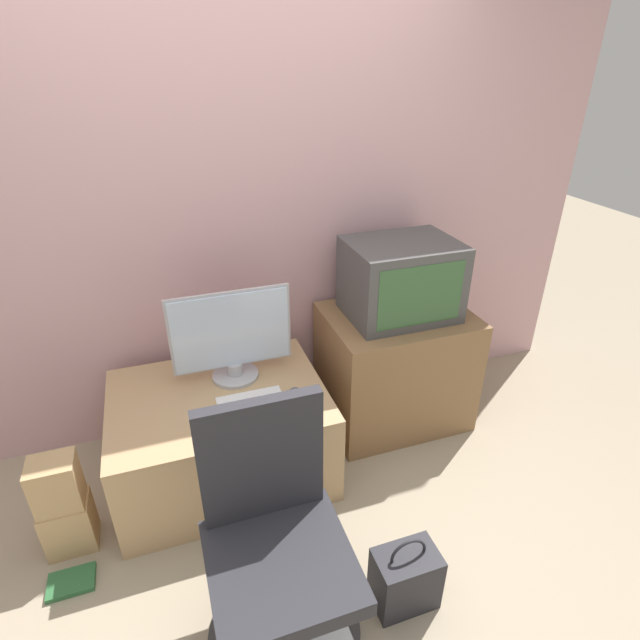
# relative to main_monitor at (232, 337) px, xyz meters

# --- Properties ---
(ground_plane) EXTENTS (12.00, 12.00, 0.00)m
(ground_plane) POSITION_rel_main_monitor_xyz_m (0.10, -0.94, -0.75)
(ground_plane) COLOR tan
(wall_back) EXTENTS (4.40, 0.05, 2.60)m
(wall_back) POSITION_rel_main_monitor_xyz_m (0.10, 0.38, 0.55)
(wall_back) COLOR #CC9EA3
(wall_back) RESTS_ON ground_plane
(desk) EXTENTS (1.06, 0.81, 0.51)m
(desk) POSITION_rel_main_monitor_xyz_m (-0.12, -0.13, -0.50)
(desk) COLOR tan
(desk) RESTS_ON ground_plane
(side_stand) EXTENTS (0.82, 0.62, 0.71)m
(side_stand) POSITION_rel_main_monitor_xyz_m (0.95, 0.02, -0.40)
(side_stand) COLOR olive
(side_stand) RESTS_ON ground_plane
(main_monitor) EXTENTS (0.61, 0.24, 0.49)m
(main_monitor) POSITION_rel_main_monitor_xyz_m (0.00, 0.00, 0.00)
(main_monitor) COLOR #B2B2B7
(main_monitor) RESTS_ON desk
(keyboard) EXTENTS (0.32, 0.13, 0.01)m
(keyboard) POSITION_rel_main_monitor_xyz_m (0.03, -0.23, -0.23)
(keyboard) COLOR white
(keyboard) RESTS_ON desk
(mouse) EXTENTS (0.05, 0.04, 0.03)m
(mouse) POSITION_rel_main_monitor_xyz_m (0.25, -0.24, -0.23)
(mouse) COLOR #4C4C51
(mouse) RESTS_ON desk
(crt_tv) EXTENTS (0.58, 0.45, 0.42)m
(crt_tv) POSITION_rel_main_monitor_xyz_m (0.94, 0.02, 0.17)
(crt_tv) COLOR #474747
(crt_tv) RESTS_ON side_stand
(office_chair) EXTENTS (0.59, 0.59, 0.97)m
(office_chair) POSITION_rel_main_monitor_xyz_m (-0.05, -1.01, -0.36)
(office_chair) COLOR #333333
(office_chair) RESTS_ON ground_plane
(cardboard_box_lower) EXTENTS (0.21, 0.17, 0.26)m
(cardboard_box_lower) POSITION_rel_main_monitor_xyz_m (-0.85, -0.36, -0.62)
(cardboard_box_lower) COLOR tan
(cardboard_box_lower) RESTS_ON ground_plane
(cardboard_box_upper) EXTENTS (0.19, 0.16, 0.24)m
(cardboard_box_upper) POSITION_rel_main_monitor_xyz_m (-0.85, -0.36, -0.37)
(cardboard_box_upper) COLOR tan
(cardboard_box_upper) RESTS_ON cardboard_box_lower
(handbag) EXTENTS (0.26, 0.17, 0.36)m
(handbag) POSITION_rel_main_monitor_xyz_m (0.46, -1.10, -0.61)
(handbag) COLOR #232328
(handbag) RESTS_ON ground_plane
(book) EXTENTS (0.19, 0.13, 0.02)m
(book) POSITION_rel_main_monitor_xyz_m (-0.85, -0.57, -0.74)
(book) COLOR #2D6638
(book) RESTS_ON ground_plane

